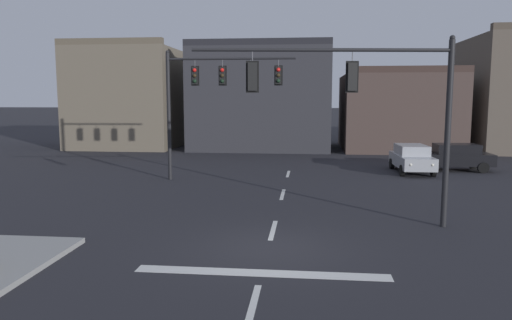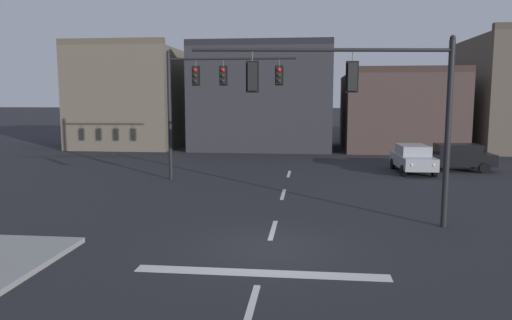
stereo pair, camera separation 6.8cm
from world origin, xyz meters
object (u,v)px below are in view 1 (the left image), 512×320
object	(u,v)px
signal_mast_near_side	(371,96)
car_lot_middle	(412,158)
signal_mast_far_side	(212,88)
car_lot_nearside	(454,156)

from	to	relation	value
signal_mast_near_side	car_lot_middle	distance (m)	13.74
signal_mast_far_side	car_lot_middle	xyz separation A→B (m)	(11.08, 3.95, -4.00)
car_lot_nearside	car_lot_middle	size ratio (longest dim) A/B	0.99
signal_mast_near_side	signal_mast_far_side	xyz separation A→B (m)	(-7.05, 8.70, 0.46)
car_lot_nearside	car_lot_middle	xyz separation A→B (m)	(-2.68, -0.97, 0.00)
signal_mast_near_side	signal_mast_far_side	world-z (taller)	signal_mast_far_side
signal_mast_far_side	car_lot_nearside	size ratio (longest dim) A/B	1.52
signal_mast_near_side	signal_mast_far_side	distance (m)	11.21
signal_mast_near_side	car_lot_nearside	distance (m)	15.59
signal_mast_near_side	signal_mast_far_side	size ratio (longest dim) A/B	1.25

